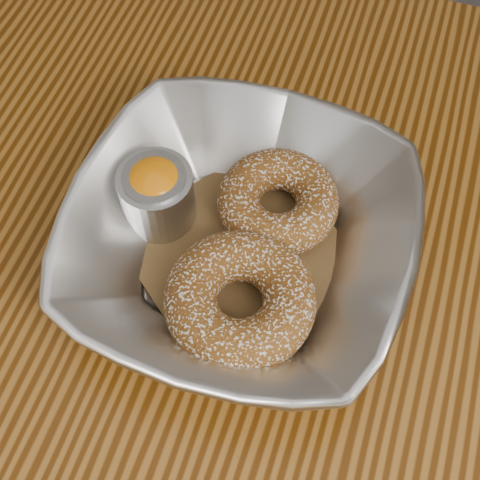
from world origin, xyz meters
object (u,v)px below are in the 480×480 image
(donut_back, at_px, (278,201))
(serving_bowl, at_px, (240,240))
(ramekin, at_px, (157,193))
(table, at_px, (354,429))
(donut_front, at_px, (240,299))

(donut_back, bearing_deg, serving_bowl, -110.37)
(donut_back, relative_size, ramekin, 1.61)
(table, xyz_separation_m, donut_back, (-0.10, 0.11, 0.12))
(donut_back, bearing_deg, donut_front, -90.97)
(table, height_order, donut_back, donut_back)
(table, relative_size, donut_back, 13.19)
(table, height_order, ramekin, ramekin)
(donut_front, bearing_deg, donut_back, 89.03)
(serving_bowl, relative_size, donut_front, 2.34)
(table, distance_m, donut_back, 0.20)
(serving_bowl, distance_m, ramekin, 0.07)
(serving_bowl, distance_m, donut_front, 0.05)
(table, xyz_separation_m, serving_bowl, (-0.12, 0.07, 0.13))
(table, bearing_deg, donut_front, 166.79)
(donut_front, bearing_deg, table, -13.21)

